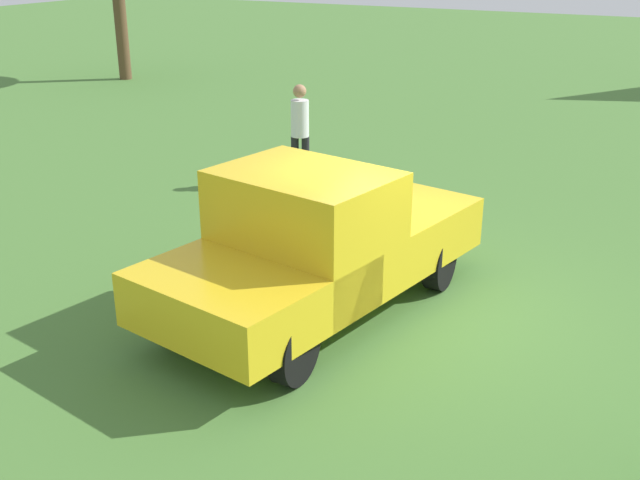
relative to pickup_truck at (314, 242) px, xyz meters
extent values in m
plane|color=#477533|center=(0.70, -0.91, -0.92)|extent=(80.00, 80.00, 0.00)
cylinder|color=black|center=(1.66, 0.51, -0.55)|extent=(0.74, 0.22, 0.74)
cylinder|color=black|center=(1.37, -1.07, -0.55)|extent=(0.74, 0.22, 0.74)
cylinder|color=black|center=(-1.15, 1.03, -0.55)|extent=(0.74, 0.22, 0.74)
cylinder|color=black|center=(-1.43, -0.55, -0.55)|extent=(0.74, 0.22, 0.74)
cube|color=gold|center=(1.43, -0.26, -0.21)|extent=(2.10, 2.20, 0.64)
cube|color=gold|center=(-0.15, 0.03, 0.17)|extent=(1.75, 2.13, 1.40)
cube|color=slate|center=(-0.15, 0.03, 0.61)|extent=(1.51, 1.94, 0.48)
cube|color=gold|center=(-1.03, 0.19, -0.23)|extent=(2.45, 2.26, 0.60)
cube|color=silver|center=(2.24, -0.41, -0.47)|extent=(0.45, 1.82, 0.16)
cylinder|color=black|center=(4.49, 2.62, -0.48)|extent=(0.14, 0.14, 0.87)
cylinder|color=black|center=(4.45, 2.81, -0.48)|extent=(0.14, 0.14, 0.87)
cylinder|color=silver|center=(4.47, 2.71, 0.28)|extent=(0.38, 0.38, 0.65)
sphere|color=#A87A56|center=(4.47, 2.71, 0.76)|extent=(0.24, 0.24, 0.24)
cylinder|color=brown|center=(11.50, 13.05, 0.94)|extent=(0.38, 0.38, 3.71)
camera|label=1|loc=(-7.22, -3.94, 3.27)|focal=43.11mm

